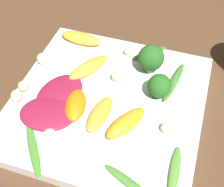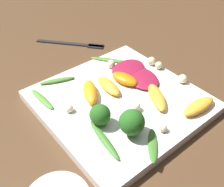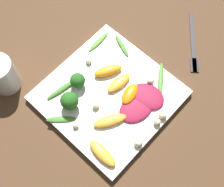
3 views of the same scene
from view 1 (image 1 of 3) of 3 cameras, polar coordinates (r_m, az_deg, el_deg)
ground_plane at (r=0.49m, az=-0.80°, el=-2.62°), size 2.40×2.40×0.00m
plate at (r=0.48m, az=-0.81°, el=-1.91°), size 0.28×0.28×0.02m
radicchio_leaf_0 at (r=0.46m, az=-11.64°, el=-3.57°), size 0.09×0.08×0.01m
radicchio_leaf_1 at (r=0.48m, az=-9.59°, el=-0.01°), size 0.08×0.10×0.01m
orange_segment_0 at (r=0.57m, az=-5.67°, el=10.02°), size 0.08×0.03×0.02m
orange_segment_1 at (r=0.43m, az=2.56°, el=-5.42°), size 0.06×0.07×0.02m
orange_segment_2 at (r=0.46m, az=-6.66°, el=-2.07°), size 0.04×0.06×0.02m
orange_segment_3 at (r=0.44m, az=-1.85°, el=-3.85°), size 0.03×0.07×0.02m
orange_segment_4 at (r=0.51m, az=-4.30°, el=4.75°), size 0.06×0.08×0.02m
broccoli_floret_0 at (r=0.46m, az=8.67°, el=1.36°), size 0.04×0.04×0.04m
broccoli_floret_1 at (r=0.50m, az=7.15°, el=6.46°), size 0.04×0.04×0.05m
arugula_sprig_0 at (r=0.40m, az=2.92°, el=-15.85°), size 0.07×0.04×0.01m
arugula_sprig_1 at (r=0.43m, az=-14.21°, el=-9.75°), size 0.06×0.08×0.00m
arugula_sprig_2 at (r=0.41m, az=11.36°, el=-13.80°), size 0.02×0.07×0.01m
arugula_sprig_3 at (r=0.50m, az=11.24°, el=2.09°), size 0.03×0.09×0.01m
arugula_sprig_4 at (r=0.55m, az=6.87°, el=7.36°), size 0.06×0.06×0.01m
macadamia_nut_0 at (r=0.50m, az=-15.92°, el=1.30°), size 0.02×0.02×0.02m
macadamia_nut_1 at (r=0.48m, az=-17.00°, el=-0.39°), size 0.02×0.02×0.02m
macadamia_nut_2 at (r=0.49m, az=0.90°, el=3.18°), size 0.02×0.02×0.02m
macadamia_nut_3 at (r=0.44m, az=9.86°, el=-6.19°), size 0.01×0.01×0.01m
macadamia_nut_4 at (r=0.54m, az=2.53°, el=7.86°), size 0.01×0.01×0.01m
macadamia_nut_5 at (r=0.53m, az=-12.64°, el=6.27°), size 0.02×0.02×0.02m
macadamia_nut_6 at (r=0.43m, az=-11.31°, el=-7.46°), size 0.02×0.02×0.02m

